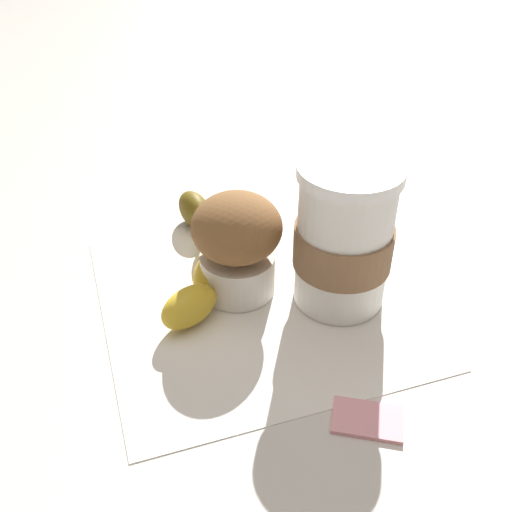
# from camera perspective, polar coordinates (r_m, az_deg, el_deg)

# --- Properties ---
(ground_plane) EXTENTS (3.00, 3.00, 0.00)m
(ground_plane) POSITION_cam_1_polar(r_m,az_deg,el_deg) (0.53, 0.00, -4.22)
(ground_plane) COLOR beige
(paper_napkin) EXTENTS (0.28, 0.28, 0.00)m
(paper_napkin) POSITION_cam_1_polar(r_m,az_deg,el_deg) (0.53, 0.00, -4.16)
(paper_napkin) COLOR white
(paper_napkin) RESTS_ON ground_plane
(coffee_cup) EXTENTS (0.08, 0.08, 0.13)m
(coffee_cup) POSITION_cam_1_polar(r_m,az_deg,el_deg) (0.50, 8.37, 1.76)
(coffee_cup) COLOR white
(coffee_cup) RESTS_ON paper_napkin
(muffin) EXTENTS (0.08, 0.08, 0.10)m
(muffin) POSITION_cam_1_polar(r_m,az_deg,el_deg) (0.51, -1.81, 1.31)
(muffin) COLOR white
(muffin) RESTS_ON paper_napkin
(banana) EXTENTS (0.11, 0.19, 0.04)m
(banana) POSITION_cam_1_polar(r_m,az_deg,el_deg) (0.56, -4.72, 0.32)
(banana) COLOR gold
(banana) RESTS_ON paper_napkin
(sugar_packet) EXTENTS (0.06, 0.05, 0.01)m
(sugar_packet) POSITION_cam_1_polar(r_m,az_deg,el_deg) (0.45, 10.60, -14.92)
(sugar_packet) COLOR pink
(sugar_packet) RESTS_ON ground_plane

